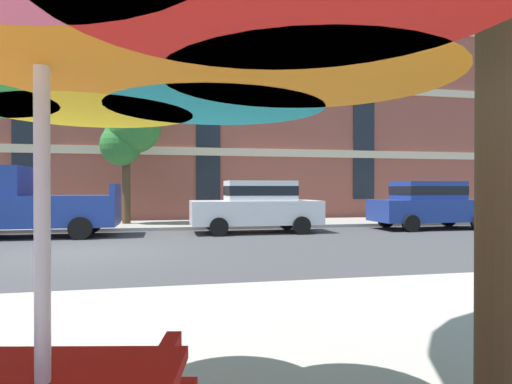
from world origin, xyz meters
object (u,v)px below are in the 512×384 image
sedan_blue (430,204)px  street_tree_middle (129,135)px  pickup_blue (24,204)px  sedan_white (257,205)px  patio_umbrella (41,5)px

sedan_blue → street_tree_middle: size_ratio=0.89×
pickup_blue → sedan_white: bearing=-0.0°
street_tree_middle → pickup_blue: bearing=-132.0°
pickup_blue → street_tree_middle: 4.99m
sedan_blue → sedan_white: bearing=180.0°
sedan_blue → patio_umbrella: patio_umbrella is taller
sedan_white → patio_umbrella: bearing=-105.4°
sedan_white → patio_umbrella: patio_umbrella is taller
street_tree_middle → patio_umbrella: 15.96m
patio_umbrella → street_tree_middle: bearing=93.6°
pickup_blue → patio_umbrella: bearing=-73.1°
sedan_blue → street_tree_middle: street_tree_middle is taller
sedan_white → patio_umbrella: 13.24m
sedan_white → sedan_blue: same height
patio_umbrella → sedan_white: bearing=74.6°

